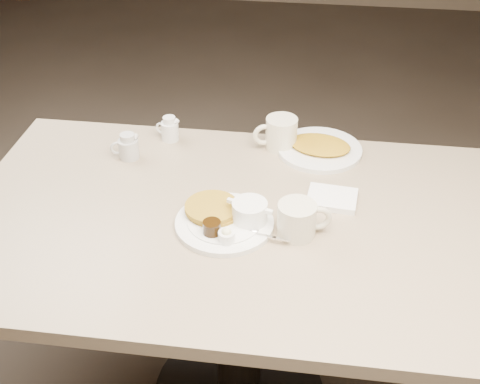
# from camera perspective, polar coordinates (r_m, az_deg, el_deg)

# --- Properties ---
(diner_table) EXTENTS (1.50, 0.90, 0.75)m
(diner_table) POSITION_cam_1_polar(r_m,az_deg,el_deg) (1.76, -0.09, -6.75)
(diner_table) COLOR tan
(diner_table) RESTS_ON ground
(main_plate) EXTENTS (0.34, 0.32, 0.07)m
(main_plate) POSITION_cam_1_polar(r_m,az_deg,el_deg) (1.62, -1.15, -2.36)
(main_plate) COLOR white
(main_plate) RESTS_ON diner_table
(coffee_mug_near) EXTENTS (0.15, 0.12, 0.09)m
(coffee_mug_near) POSITION_cam_1_polar(r_m,az_deg,el_deg) (1.58, 5.35, -2.48)
(coffee_mug_near) COLOR beige
(coffee_mug_near) RESTS_ON diner_table
(napkin) EXTENTS (0.14, 0.12, 0.02)m
(napkin) POSITION_cam_1_polar(r_m,az_deg,el_deg) (1.72, 8.41, -0.59)
(napkin) COLOR white
(napkin) RESTS_ON diner_table
(coffee_mug_far) EXTENTS (0.15, 0.12, 0.10)m
(coffee_mug_far) POSITION_cam_1_polar(r_m,az_deg,el_deg) (1.93, 3.69, 5.37)
(coffee_mug_far) COLOR #F0E9C8
(coffee_mug_far) RESTS_ON diner_table
(creamer_left) EXTENTS (0.09, 0.07, 0.08)m
(creamer_left) POSITION_cam_1_polar(r_m,az_deg,el_deg) (1.91, -10.20, 4.07)
(creamer_left) COLOR beige
(creamer_left) RESTS_ON diner_table
(creamer_right) EXTENTS (0.08, 0.07, 0.08)m
(creamer_right) POSITION_cam_1_polar(r_m,az_deg,el_deg) (1.98, -6.46, 5.72)
(creamer_right) COLOR white
(creamer_right) RESTS_ON diner_table
(hash_plate) EXTENTS (0.31, 0.31, 0.04)m
(hash_plate) POSITION_cam_1_polar(r_m,az_deg,el_deg) (1.94, 7.30, 4.02)
(hash_plate) COLOR white
(hash_plate) RESTS_ON diner_table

